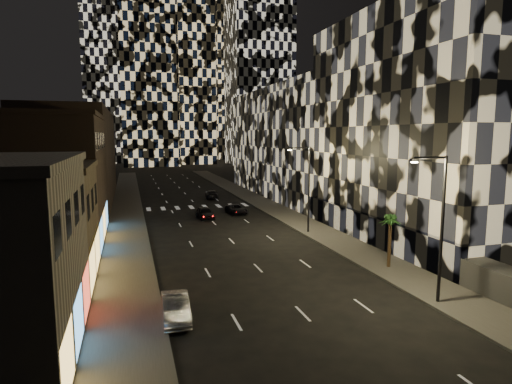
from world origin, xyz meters
TOP-DOWN VIEW (x-y plane):
  - sidewalk_left at (-10.00, 50.00)m, footprint 4.00×120.00m
  - sidewalk_right at (10.00, 50.00)m, footprint 4.00×120.00m
  - curb_left at (-7.90, 50.00)m, footprint 0.20×120.00m
  - curb_right at (7.90, 50.00)m, footprint 0.20×120.00m
  - retail_tan at (-17.00, 21.00)m, footprint 10.00×10.00m
  - retail_brown at (-17.00, 33.50)m, footprint 10.00×15.00m
  - retail_filler_left at (-17.00, 60.00)m, footprint 10.00×40.00m
  - midrise_right at (20.00, 24.50)m, footprint 16.00×25.00m
  - midrise_base at (12.30, 24.50)m, footprint 0.60×25.00m
  - midrise_filler_right at (20.00, 57.00)m, footprint 16.00×40.00m
  - tower_right_mid at (35.00, 135.00)m, footprint 20.00×20.00m
  - tower_left_back at (-12.00, 165.00)m, footprint 24.00×24.00m
  - tower_center_low at (-2.00, 140.00)m, footprint 18.00×18.00m
  - streetlight_near at (8.35, 10.00)m, footprint 2.55×0.25m
  - streetlight_far at (8.35, 30.00)m, footprint 2.55×0.25m
  - car_silver_parked at (-7.20, 12.29)m, footprint 1.61×4.25m
  - car_dark_midlane at (-0.56, 41.00)m, footprint 2.07×4.45m
  - car_dark_oncoming at (3.50, 57.79)m, footprint 2.36×4.78m
  - car_dark_rightlane at (4.00, 43.06)m, footprint 2.41×4.60m
  - palm_tree at (9.76, 16.99)m, footprint 2.11×2.07m

SIDE VIEW (x-z plane):
  - sidewalk_left at x=-10.00m, z-range 0.00..0.15m
  - sidewalk_right at x=10.00m, z-range 0.00..0.15m
  - curb_left at x=-7.90m, z-range 0.00..0.15m
  - curb_right at x=7.90m, z-range 0.00..0.15m
  - car_dark_rightlane at x=4.00m, z-range 0.00..1.24m
  - car_dark_oncoming at x=3.50m, z-range 0.00..1.34m
  - car_silver_parked at x=-7.20m, z-range 0.00..1.39m
  - car_dark_midlane at x=-0.56m, z-range 0.00..1.48m
  - midrise_base at x=12.30m, z-range 0.00..3.00m
  - palm_tree at x=9.76m, z-range 1.50..5.63m
  - retail_tan at x=-17.00m, z-range 0.00..8.00m
  - streetlight_near at x=8.35m, z-range 0.85..9.85m
  - streetlight_far at x=8.35m, z-range 0.85..9.85m
  - retail_brown at x=-17.00m, z-range 0.00..12.00m
  - retail_filler_left at x=-17.00m, z-range 0.00..14.00m
  - midrise_filler_right at x=20.00m, z-range 0.00..18.00m
  - midrise_right at x=20.00m, z-range 0.00..22.00m
  - tower_center_low at x=-2.00m, z-range 0.00..95.00m
  - tower_right_mid at x=35.00m, z-range 0.00..100.00m
  - tower_left_back at x=-12.00m, z-range 0.00..120.00m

